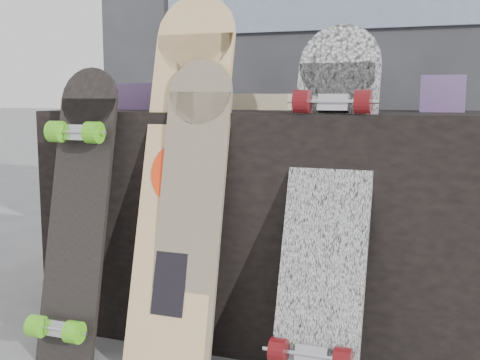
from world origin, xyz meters
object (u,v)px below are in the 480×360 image
at_px(longboard_celtic, 191,205).
at_px(skateboard_dark, 76,210).
at_px(longboard_geisha, 182,168).
at_px(longboard_cascadia, 328,199).
at_px(vendor_table, 278,222).

xyz_separation_m(longboard_celtic, skateboard_dark, (-0.38, -0.06, -0.03)).
distance_m(longboard_geisha, longboard_cascadia, 0.47).
xyz_separation_m(longboard_cascadia, skateboard_dark, (-0.80, -0.10, -0.07)).
bearing_deg(skateboard_dark, vendor_table, 37.98).
bearing_deg(vendor_table, longboard_celtic, -115.20).
bearing_deg(longboard_geisha, longboard_celtic, -39.86).
distance_m(longboard_celtic, skateboard_dark, 0.39).
bearing_deg(vendor_table, longboard_cascadia, -52.85).
xyz_separation_m(vendor_table, longboard_geisha, (-0.22, -0.33, 0.23)).
xyz_separation_m(longboard_geisha, longboard_cascadia, (0.47, -0.00, -0.07)).
bearing_deg(longboard_celtic, vendor_table, 64.80).
distance_m(longboard_geisha, skateboard_dark, 0.38).
bearing_deg(vendor_table, skateboard_dark, -142.02).
relative_size(longboard_geisha, longboard_cascadia, 1.10).
bearing_deg(longboard_cascadia, skateboard_dark, -172.84).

